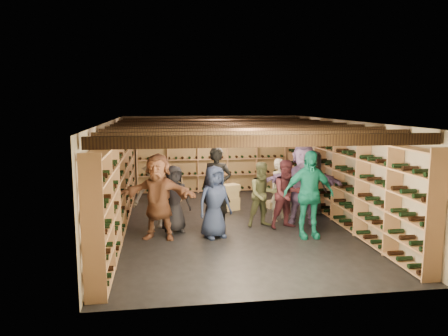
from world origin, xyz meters
TOP-DOWN VIEW (x-y plane):
  - ground at (0.00, 0.00)m, footprint 8.00×8.00m
  - walls at (0.00, 0.00)m, footprint 5.52×8.02m
  - ceiling at (0.00, 0.00)m, footprint 5.50×8.00m
  - ceiling_joists at (0.00, 0.00)m, footprint 5.40×7.12m
  - wine_rack_left at (-2.57, 0.00)m, footprint 0.32×7.50m
  - wine_rack_right at (2.57, 0.00)m, footprint 0.32×7.50m
  - wine_rack_back at (0.00, 3.83)m, footprint 4.70×0.30m
  - crate_stack_left at (-1.32, 2.53)m, footprint 0.57×0.45m
  - crate_stack_right at (0.13, 1.35)m, footprint 0.59×0.49m
  - crate_loose at (1.42, 1.51)m, footprint 0.57×0.45m
  - person_0 at (-1.35, -0.41)m, footprint 0.83×0.67m
  - person_1 at (-0.38, -0.19)m, footprint 0.78×0.64m
  - person_2 at (0.67, -0.27)m, footprint 0.79×0.66m
  - person_4 at (1.42, -1.20)m, footprint 1.08×0.46m
  - person_5 at (-1.69, -0.85)m, footprint 1.74×0.95m
  - person_6 at (-0.53, -0.93)m, footprint 0.87×0.73m
  - person_7 at (1.19, 0.18)m, footprint 0.64×0.54m
  - person_8 at (1.17, -0.48)m, footprint 0.87×0.75m
  - person_9 at (-1.76, -0.04)m, footprint 1.06×0.67m
  - person_11 at (1.63, -0.18)m, footprint 1.85×1.15m
  - person_12 at (2.18, 0.72)m, footprint 0.93×0.76m

SIDE VIEW (x-z plane):
  - ground at x=0.00m, z-range 0.00..0.00m
  - crate_loose at x=1.42m, z-range 0.00..0.17m
  - crate_stack_left at x=-1.32m, z-range 0.00..0.68m
  - crate_stack_right at x=0.13m, z-range 0.00..0.68m
  - person_0 at x=-1.35m, z-range 0.00..1.48m
  - person_2 at x=0.67m, z-range 0.00..1.49m
  - person_7 at x=1.19m, z-range 0.00..1.50m
  - person_6 at x=-0.53m, z-range 0.00..1.53m
  - person_8 at x=1.17m, z-range 0.00..1.55m
  - person_9 at x=-1.76m, z-range 0.00..1.56m
  - person_12 at x=2.18m, z-range 0.00..1.63m
  - person_5 at x=-1.69m, z-range 0.00..1.79m
  - person_1 at x=-0.38m, z-range 0.00..1.84m
  - person_4 at x=1.42m, z-range 0.00..1.85m
  - person_11 at x=1.63m, z-range 0.00..1.90m
  - wine_rack_back at x=0.00m, z-range 0.00..2.15m
  - wine_rack_left at x=-2.57m, z-range 0.00..2.15m
  - wine_rack_right at x=2.57m, z-range 0.00..2.15m
  - walls at x=0.00m, z-range 0.00..2.40m
  - ceiling_joists at x=0.00m, z-range 2.17..2.35m
  - ceiling at x=0.00m, z-range 2.40..2.40m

